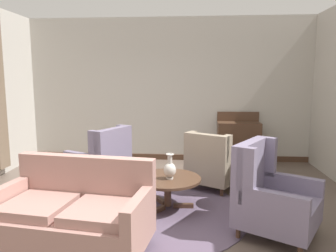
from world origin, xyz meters
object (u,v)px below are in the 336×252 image
(porcelain_vase, at_px, (170,169))
(armchair_far_left, at_px, (213,164))
(armchair_foreground_right, at_px, (271,197))
(sideboard, at_px, (238,140))
(coffee_table, at_px, (168,183))
(settee, at_px, (74,214))
(armchair_near_sideboard, at_px, (103,161))
(side_table, at_px, (251,178))

(porcelain_vase, height_order, armchair_far_left, armchair_far_left)
(armchair_foreground_right, relative_size, sideboard, 1.03)
(armchair_far_left, height_order, armchair_foreground_right, armchair_foreground_right)
(coffee_table, bearing_deg, settee, -126.53)
(porcelain_vase, bearing_deg, armchair_foreground_right, -25.60)
(settee, xyz_separation_m, armchair_foreground_right, (2.14, 0.56, 0.04))
(armchair_near_sideboard, distance_m, sideboard, 2.96)
(settee, distance_m, side_table, 2.44)
(porcelain_vase, distance_m, sideboard, 2.85)
(side_table, relative_size, sideboard, 0.65)
(coffee_table, bearing_deg, armchair_foreground_right, -26.96)
(armchair_far_left, distance_m, sideboard, 1.74)
(side_table, bearing_deg, armchair_far_left, 123.35)
(porcelain_vase, xyz_separation_m, sideboard, (1.27, 2.55, -0.08))
(armchair_foreground_right, relative_size, side_table, 1.59)
(settee, xyz_separation_m, side_table, (2.04, 1.34, 0.02))
(coffee_table, height_order, armchair_foreground_right, armchair_foreground_right)
(armchair_near_sideboard, bearing_deg, porcelain_vase, 77.97)
(porcelain_vase, relative_size, side_table, 0.50)
(coffee_table, height_order, settee, settee)
(settee, height_order, armchair_near_sideboard, armchair_near_sideboard)
(coffee_table, xyz_separation_m, sideboard, (1.30, 2.49, 0.13))
(armchair_near_sideboard, relative_size, armchair_far_left, 1.03)
(coffee_table, height_order, armchair_far_left, armchair_far_left)
(settee, xyz_separation_m, armchair_far_left, (1.56, 2.08, 0.01))
(porcelain_vase, xyz_separation_m, settee, (-0.92, -1.14, -0.18))
(porcelain_vase, relative_size, settee, 0.21)
(porcelain_vase, relative_size, armchair_near_sideboard, 0.33)
(porcelain_vase, xyz_separation_m, armchair_near_sideboard, (-1.20, 0.93, -0.16))
(armchair_near_sideboard, relative_size, armchair_foreground_right, 0.96)
(armchair_near_sideboard, bearing_deg, sideboard, 148.86)
(armchair_far_left, bearing_deg, coffee_table, 82.55)
(porcelain_vase, distance_m, settee, 1.48)
(armchair_foreground_right, bearing_deg, sideboard, 29.81)
(coffee_table, relative_size, armchair_near_sideboard, 0.85)
(armchair_far_left, distance_m, armchair_foreground_right, 1.62)
(coffee_table, xyz_separation_m, porcelain_vase, (0.03, -0.05, 0.21))
(sideboard, bearing_deg, armchair_foreground_right, -90.94)
(side_table, bearing_deg, armchair_foreground_right, -83.00)
(armchair_near_sideboard, distance_m, side_table, 2.43)
(settee, height_order, armchair_far_left, settee)
(porcelain_vase, xyz_separation_m, armchair_far_left, (0.64, 0.93, -0.17))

